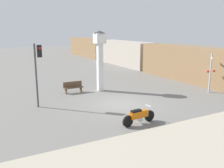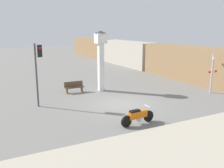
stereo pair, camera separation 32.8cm
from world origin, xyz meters
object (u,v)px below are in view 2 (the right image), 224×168
at_px(freight_train, 126,53).
at_px(bench, 74,87).
at_px(clock_tower, 101,52).
at_px(traffic_light, 38,64).
at_px(railroad_crossing_signal, 212,72).
at_px(motorcycle, 138,116).

relative_size(freight_train, bench, 24.17).
distance_m(clock_tower, traffic_light, 5.95).
distance_m(clock_tower, railroad_crossing_signal, 9.28).
xyz_separation_m(freight_train, bench, (-12.34, -12.43, -1.21)).
height_order(motorcycle, freight_train, freight_train).
height_order(clock_tower, freight_train, clock_tower).
bearing_deg(clock_tower, bench, 169.75).
distance_m(freight_train, railroad_crossing_signal, 17.83).
xyz_separation_m(clock_tower, freight_train, (10.06, 12.84, -1.59)).
bearing_deg(freight_train, clock_tower, -128.09).
bearing_deg(motorcycle, bench, 90.24).
height_order(motorcycle, clock_tower, clock_tower).
xyz_separation_m(motorcycle, freight_train, (11.51, 20.80, 1.23)).
bearing_deg(bench, freight_train, 45.19).
bearing_deg(bench, railroad_crossing_signal, -27.60).
relative_size(traffic_light, railroad_crossing_signal, 1.32).
height_order(freight_train, traffic_light, traffic_light).
xyz_separation_m(motorcycle, clock_tower, (1.45, 7.96, 2.82)).
xyz_separation_m(railroad_crossing_signal, bench, (-10.05, 5.25, -1.29)).
height_order(motorcycle, bench, motorcycle).
relative_size(motorcycle, freight_train, 0.06).
bearing_deg(bench, motorcycle, -84.32).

